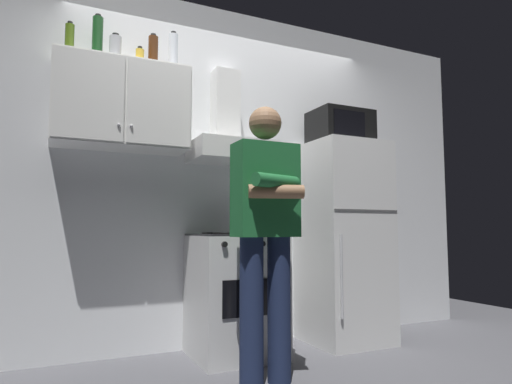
{
  "coord_description": "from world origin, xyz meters",
  "views": [
    {
      "loc": [
        -1.25,
        -2.71,
        0.89
      ],
      "look_at": [
        0.0,
        0.0,
        1.15
      ],
      "focal_mm": 30.77,
      "sensor_mm": 36.0,
      "label": 1
    }
  ],
  "objects": [
    {
      "name": "upper_cabinet",
      "position": [
        -0.85,
        0.37,
        1.75
      ],
      "size": [
        0.9,
        0.37,
        0.6
      ],
      "color": "white"
    },
    {
      "name": "bottle_vodka_clear",
      "position": [
        -0.49,
        0.4,
        2.2
      ],
      "size": [
        0.07,
        0.07,
        0.31
      ],
      "color": "silver",
      "rests_on": "upper_cabinet"
    },
    {
      "name": "person_standing",
      "position": [
        -0.1,
        -0.36,
        0.9
      ],
      "size": [
        0.38,
        0.33,
        1.64
      ],
      "color": "#192342",
      "rests_on": "ground_plane"
    },
    {
      "name": "bottle_olive_oil",
      "position": [
        -1.2,
        0.41,
        2.17
      ],
      "size": [
        0.06,
        0.06,
        0.24
      ],
      "color": "#4C6B19",
      "rests_on": "upper_cabinet"
    },
    {
      "name": "bottle_spice_jar",
      "position": [
        -0.74,
        0.36,
        2.11
      ],
      "size": [
        0.06,
        0.06,
        0.13
      ],
      "color": "gold",
      "rests_on": "upper_cabinet"
    },
    {
      "name": "range_hood",
      "position": [
        -0.05,
        0.38,
        1.6
      ],
      "size": [
        0.6,
        0.44,
        0.75
      ],
      "color": "white"
    },
    {
      "name": "bottle_rum_dark",
      "position": [
        -0.64,
        0.42,
        2.18
      ],
      "size": [
        0.07,
        0.07,
        0.27
      ],
      "color": "#47230F",
      "rests_on": "upper_cabinet"
    },
    {
      "name": "cooking_pot",
      "position": [
        0.08,
        0.13,
        0.93
      ],
      "size": [
        0.31,
        0.21,
        0.12
      ],
      "color": "#B7BABF",
      "rests_on": "stove_oven"
    },
    {
      "name": "back_wall_tiled",
      "position": [
        0.0,
        0.6,
        1.35
      ],
      "size": [
        4.8,
        0.1,
        2.7
      ],
      "primitive_type": "cube",
      "color": "white",
      "rests_on": "ground_plane"
    },
    {
      "name": "ground_plane",
      "position": [
        0.0,
        0.0,
        0.0
      ],
      "size": [
        7.0,
        7.0,
        0.0
      ],
      "primitive_type": "plane",
      "color": "#4C4C51"
    },
    {
      "name": "refrigerator",
      "position": [
        0.9,
        0.25,
        0.8
      ],
      "size": [
        0.6,
        0.62,
        1.6
      ],
      "color": "silver",
      "rests_on": "ground_plane"
    },
    {
      "name": "stove_oven",
      "position": [
        -0.05,
        0.25,
        0.43
      ],
      "size": [
        0.6,
        0.62,
        0.87
      ],
      "color": "silver",
      "rests_on": "ground_plane"
    },
    {
      "name": "microwave",
      "position": [
        0.9,
        0.27,
        1.74
      ],
      "size": [
        0.48,
        0.37,
        0.28
      ],
      "color": "black",
      "rests_on": "refrigerator"
    },
    {
      "name": "bottle_canister_steel",
      "position": [
        -0.91,
        0.35,
        2.14
      ],
      "size": [
        0.08,
        0.08,
        0.19
      ],
      "color": "#B2B5BA",
      "rests_on": "upper_cabinet"
    },
    {
      "name": "bottle_wine_green",
      "position": [
        -1.02,
        0.42,
        2.21
      ],
      "size": [
        0.07,
        0.07,
        0.34
      ],
      "color": "#19471E",
      "rests_on": "upper_cabinet"
    }
  ]
}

